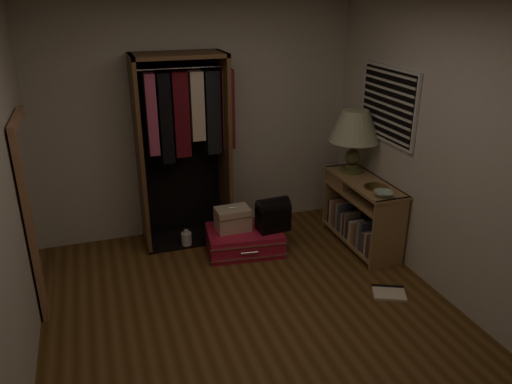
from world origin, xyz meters
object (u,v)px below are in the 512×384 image
at_px(console_bookshelf, 360,210).
at_px(black_bag, 273,214).
at_px(open_wardrobe, 185,133).
at_px(floor_mirror, 34,213).
at_px(white_jug, 187,239).
at_px(pink_suitcase, 244,240).
at_px(train_case, 233,219).
at_px(table_lamp, 355,127).

height_order(console_bookshelf, black_bag, console_bookshelf).
relative_size(console_bookshelf, open_wardrobe, 0.55).
xyz_separation_m(open_wardrobe, floor_mirror, (-1.49, -0.77, -0.38)).
relative_size(open_wardrobe, white_jug, 10.36).
height_order(pink_suitcase, train_case, train_case).
distance_m(floor_mirror, white_jug, 1.69).
xyz_separation_m(open_wardrobe, table_lamp, (1.75, -0.47, 0.03)).
distance_m(pink_suitcase, white_jug, 0.65).
bearing_deg(white_jug, open_wardrobe, 66.91).
bearing_deg(pink_suitcase, train_case, 162.42).
bearing_deg(table_lamp, white_jug, 171.93).
distance_m(open_wardrobe, black_bag, 1.26).
distance_m(open_wardrobe, table_lamp, 1.81).
xyz_separation_m(console_bookshelf, open_wardrobe, (-1.75, 0.72, 0.84)).
distance_m(pink_suitcase, black_bag, 0.43).
relative_size(floor_mirror, table_lamp, 2.45).
relative_size(open_wardrobe, black_bag, 5.68).
height_order(console_bookshelf, table_lamp, table_lamp).
bearing_deg(black_bag, white_jug, 152.60).
xyz_separation_m(console_bookshelf, table_lamp, (0.01, 0.25, 0.87)).
height_order(floor_mirror, white_jug, floor_mirror).
bearing_deg(console_bookshelf, black_bag, 172.55).
height_order(open_wardrobe, black_bag, open_wardrobe).
height_order(floor_mirror, train_case, floor_mirror).
bearing_deg(pink_suitcase, table_lamp, 8.38).
height_order(black_bag, table_lamp, table_lamp).
height_order(open_wardrobe, train_case, open_wardrobe).
bearing_deg(train_case, table_lamp, -2.42).
bearing_deg(table_lamp, console_bookshelf, -91.19).
bearing_deg(open_wardrobe, black_bag, -37.25).
relative_size(console_bookshelf, white_jug, 5.66).
distance_m(open_wardrobe, pink_suitcase, 1.31).
xyz_separation_m(table_lamp, white_jug, (-1.84, 0.26, -1.17)).
xyz_separation_m(black_bag, white_jug, (-0.87, 0.38, -0.35)).
xyz_separation_m(console_bookshelf, pink_suitcase, (-1.26, 0.21, -0.27)).
distance_m(table_lamp, white_jug, 2.20).
xyz_separation_m(console_bookshelf, black_bag, (-0.97, 0.13, 0.04)).
relative_size(console_bookshelf, train_case, 3.04).
xyz_separation_m(train_case, table_lamp, (1.38, -0.02, 0.89)).
xyz_separation_m(console_bookshelf, white_jug, (-1.84, 0.51, -0.31)).
bearing_deg(floor_mirror, pink_suitcase, 7.66).
distance_m(floor_mirror, black_bag, 2.32).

